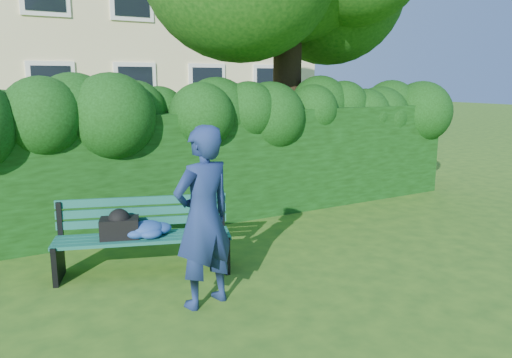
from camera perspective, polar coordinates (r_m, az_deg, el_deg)
ground at (r=6.68m, az=2.62°, el=-8.90°), size 80.00×80.00×0.00m
hedge at (r=8.32m, az=-5.56°, el=1.54°), size 10.00×1.00×1.80m
park_bench at (r=6.17m, az=-13.15°, el=-5.99°), size 2.12×1.19×0.89m
man_reading at (r=5.09m, az=-6.03°, el=-4.38°), size 0.77×0.59×1.88m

